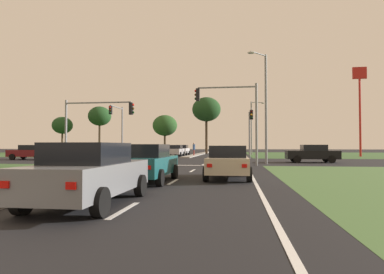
% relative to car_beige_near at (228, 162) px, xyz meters
% --- Properties ---
extents(ground_plane, '(200.00, 200.00, 0.00)m').
position_rel_car_beige_near_xyz_m(ground_plane, '(-5.72, 16.52, -0.77)').
color(ground_plane, black).
extents(grass_verge_far_left, '(35.00, 35.00, 0.01)m').
position_rel_car_beige_near_xyz_m(grass_verge_far_left, '(-31.22, 41.02, -0.76)').
color(grass_verge_far_left, '#385B2D').
rests_on(grass_verge_far_left, ground).
extents(grass_verge_far_right, '(35.00, 35.00, 0.01)m').
position_rel_car_beige_near_xyz_m(grass_verge_far_right, '(19.78, 41.02, -0.76)').
color(grass_verge_far_right, '#385B2D').
rests_on(grass_verge_far_right, ground).
extents(median_island_near, '(1.20, 22.00, 0.14)m').
position_rel_car_beige_near_xyz_m(median_island_near, '(-5.72, -2.48, -0.70)').
color(median_island_near, gray).
rests_on(median_island_near, ground).
extents(median_island_far, '(1.20, 36.00, 0.14)m').
position_rel_car_beige_near_xyz_m(median_island_far, '(-5.72, 41.52, -0.70)').
color(median_island_far, gray).
rests_on(median_island_far, ground).
extents(lane_dash_near, '(0.14, 2.00, 0.01)m').
position_rel_car_beige_near_xyz_m(lane_dash_near, '(-2.22, -7.63, -0.76)').
color(lane_dash_near, silver).
rests_on(lane_dash_near, ground).
extents(lane_dash_second, '(0.14, 2.00, 0.01)m').
position_rel_car_beige_near_xyz_m(lane_dash_second, '(-2.22, -1.63, -0.76)').
color(lane_dash_second, silver).
rests_on(lane_dash_second, ground).
extents(lane_dash_third, '(0.14, 2.00, 0.01)m').
position_rel_car_beige_near_xyz_m(lane_dash_third, '(-2.22, 4.37, -0.76)').
color(lane_dash_third, silver).
rests_on(lane_dash_third, ground).
extents(lane_dash_fourth, '(0.14, 2.00, 0.01)m').
position_rel_car_beige_near_xyz_m(lane_dash_fourth, '(-2.22, 10.37, -0.76)').
color(lane_dash_fourth, silver).
rests_on(lane_dash_fourth, ground).
extents(edge_line_right, '(0.14, 24.00, 0.01)m').
position_rel_car_beige_near_xyz_m(edge_line_right, '(1.13, -1.48, -0.76)').
color(edge_line_right, silver).
rests_on(edge_line_right, ground).
extents(stop_bar_near, '(6.40, 0.50, 0.01)m').
position_rel_car_beige_near_xyz_m(stop_bar_near, '(-1.92, 9.52, -0.76)').
color(stop_bar_near, silver).
rests_on(stop_bar_near, ground).
extents(crosswalk_bar_near, '(0.70, 2.80, 0.01)m').
position_rel_car_beige_near_xyz_m(crosswalk_bar_near, '(-12.12, 11.32, -0.76)').
color(crosswalk_bar_near, silver).
rests_on(crosswalk_bar_near, ground).
extents(crosswalk_bar_second, '(0.70, 2.80, 0.01)m').
position_rel_car_beige_near_xyz_m(crosswalk_bar_second, '(-10.97, 11.32, -0.76)').
color(crosswalk_bar_second, silver).
rests_on(crosswalk_bar_second, ground).
extents(crosswalk_bar_third, '(0.70, 2.80, 0.01)m').
position_rel_car_beige_near_xyz_m(crosswalk_bar_third, '(-9.82, 11.32, -0.76)').
color(crosswalk_bar_third, silver).
rests_on(crosswalk_bar_third, ground).
extents(crosswalk_bar_fourth, '(0.70, 2.80, 0.01)m').
position_rel_car_beige_near_xyz_m(crosswalk_bar_fourth, '(-8.67, 11.32, -0.76)').
color(crosswalk_bar_fourth, silver).
rests_on(crosswalk_bar_fourth, ground).
extents(crosswalk_bar_fifth, '(0.70, 2.80, 0.01)m').
position_rel_car_beige_near_xyz_m(crosswalk_bar_fifth, '(-7.52, 11.32, -0.76)').
color(crosswalk_bar_fifth, silver).
rests_on(crosswalk_bar_fifth, ground).
extents(crosswalk_bar_sixth, '(0.70, 2.80, 0.01)m').
position_rel_car_beige_near_xyz_m(crosswalk_bar_sixth, '(-6.37, 11.32, -0.76)').
color(crosswalk_bar_sixth, silver).
rests_on(crosswalk_bar_sixth, ground).
extents(crosswalk_bar_seventh, '(0.70, 2.80, 0.01)m').
position_rel_car_beige_near_xyz_m(crosswalk_bar_seventh, '(-5.22, 11.32, -0.76)').
color(crosswalk_bar_seventh, silver).
rests_on(crosswalk_bar_seventh, ground).
extents(car_beige_near, '(2.01, 4.29, 1.50)m').
position_rel_car_beige_near_xyz_m(car_beige_near, '(0.00, 0.00, 0.00)').
color(car_beige_near, '#BCAD8E').
rests_on(car_beige_near, ground).
extents(car_white_second, '(1.96, 4.27, 1.59)m').
position_rel_car_beige_near_xyz_m(car_white_second, '(-7.98, 35.37, 0.04)').
color(car_white_second, silver).
rests_on(car_white_second, ground).
extents(car_teal_third, '(2.09, 4.51, 1.55)m').
position_rel_car_beige_near_xyz_m(car_teal_third, '(-3.35, -1.80, 0.03)').
color(car_teal_third, '#19565B').
rests_on(car_teal_third, ground).
extents(car_maroon_fourth, '(4.43, 2.04, 1.56)m').
position_rel_car_beige_near_xyz_m(car_maroon_fourth, '(-21.26, 17.14, 0.03)').
color(car_maroon_fourth, maroon).
rests_on(car_maroon_fourth, ground).
extents(car_navy_fifth, '(4.14, 1.97, 1.47)m').
position_rel_car_beige_near_xyz_m(car_navy_fifth, '(-15.40, 17.16, -0.01)').
color(car_navy_fifth, '#161E47').
rests_on(car_navy_fifth, ground).
extents(car_silver_sixth, '(2.09, 4.48, 1.57)m').
position_rel_car_beige_near_xyz_m(car_silver_sixth, '(-8.01, 29.80, 0.04)').
color(car_silver_sixth, '#B7B7BC').
rests_on(car_silver_sixth, ground).
extents(car_grey_seventh, '(2.00, 4.55, 1.57)m').
position_rel_car_beige_near_xyz_m(car_grey_seventh, '(-3.34, -7.02, 0.04)').
color(car_grey_seventh, slate).
rests_on(car_grey_seventh, ground).
extents(car_black_eighth, '(4.46, 2.08, 1.57)m').
position_rel_car_beige_near_xyz_m(car_black_eighth, '(7.03, 15.11, 0.04)').
color(car_black_eighth, black).
rests_on(car_black_eighth, ground).
extents(traffic_signal_near_left, '(5.81, 0.32, 5.19)m').
position_rel_car_beige_near_xyz_m(traffic_signal_near_left, '(-11.09, 9.92, 2.89)').
color(traffic_signal_near_left, gray).
rests_on(traffic_signal_near_left, ground).
extents(traffic_signal_far_left, '(0.32, 4.08, 6.18)m').
position_rel_car_beige_near_xyz_m(traffic_signal_far_left, '(-13.32, 21.75, 3.42)').
color(traffic_signal_far_left, gray).
rests_on(traffic_signal_far_left, ground).
extents(traffic_signal_far_right, '(0.32, 5.27, 5.35)m').
position_rel_car_beige_near_xyz_m(traffic_signal_far_right, '(1.88, 21.15, 2.97)').
color(traffic_signal_far_right, gray).
rests_on(traffic_signal_far_right, ground).
extents(traffic_signal_near_right, '(4.78, 0.32, 6.18)m').
position_rel_car_beige_near_xyz_m(traffic_signal_near_right, '(0.24, 9.92, 3.47)').
color(traffic_signal_near_right, gray).
rests_on(traffic_signal_near_right, ground).
extents(street_lamp_second, '(1.63, 1.71, 8.96)m').
position_rel_car_beige_near_xyz_m(street_lamp_second, '(2.67, 12.12, 4.25)').
color(street_lamp_second, gray).
rests_on(street_lamp_second, ground).
extents(street_lamp_third, '(2.24, 0.68, 8.57)m').
position_rel_car_beige_near_xyz_m(street_lamp_third, '(2.99, 38.58, 4.05)').
color(street_lamp_third, gray).
rests_on(street_lamp_third, ground).
extents(pedestrian_at_median, '(0.34, 0.34, 1.75)m').
position_rel_car_beige_near_xyz_m(pedestrian_at_median, '(-5.47, 30.19, 0.44)').
color(pedestrian_at_median, maroon).
rests_on(pedestrian_at_median, median_island_far).
extents(fastfood_pole_sign, '(1.80, 0.40, 12.21)m').
position_rel_car_beige_near_xyz_m(fastfood_pole_sign, '(17.09, 32.15, 8.09)').
color(fastfood_pole_sign, red).
rests_on(fastfood_pole_sign, ground).
extents(treeline_near, '(3.86, 3.86, 7.04)m').
position_rel_car_beige_near_xyz_m(treeline_near, '(-33.00, 44.36, 4.60)').
color(treeline_near, '#423323').
rests_on(treeline_near, ground).
extents(treeline_second, '(4.44, 4.44, 9.15)m').
position_rel_car_beige_near_xyz_m(treeline_second, '(-26.16, 46.02, 6.45)').
color(treeline_second, '#423323').
rests_on(treeline_second, ground).
extents(treeline_third, '(4.71, 4.71, 7.35)m').
position_rel_car_beige_near_xyz_m(treeline_third, '(-13.23, 46.60, 4.56)').
color(treeline_third, '#423323').
rests_on(treeline_third, ground).
extents(treeline_fourth, '(5.14, 5.14, 10.21)m').
position_rel_car_beige_near_xyz_m(treeline_fourth, '(-4.95, 43.75, 7.21)').
color(treeline_fourth, '#423323').
rests_on(treeline_fourth, ground).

